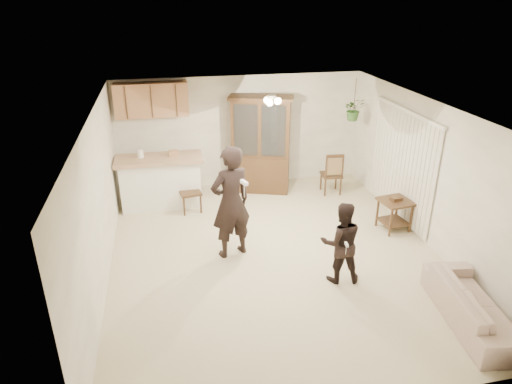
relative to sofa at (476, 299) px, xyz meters
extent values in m
plane|color=beige|center=(-2.23, 2.24, -0.37)|extent=(6.50, 6.50, 0.00)
cube|color=white|center=(-2.23, 2.24, 2.13)|extent=(5.50, 6.50, 0.02)
cube|color=white|center=(-2.23, 5.49, 0.88)|extent=(5.50, 0.02, 2.50)
cube|color=white|center=(-2.23, -1.01, 0.88)|extent=(5.50, 0.02, 2.50)
cube|color=white|center=(-4.98, 2.24, 0.88)|extent=(0.02, 6.50, 2.50)
cube|color=white|center=(0.52, 2.24, 0.88)|extent=(0.02, 6.50, 2.50)
cube|color=white|center=(-4.08, 4.59, 0.13)|extent=(1.60, 0.55, 1.00)
cube|color=tan|center=(-4.08, 4.59, 0.68)|extent=(1.75, 0.70, 0.08)
cube|color=#976C42|center=(-4.13, 5.31, 1.73)|extent=(1.50, 0.34, 0.70)
imported|color=#235220|center=(0.07, 4.64, 1.48)|extent=(0.43, 0.37, 0.48)
cylinder|color=black|center=(0.07, 4.64, 1.81)|extent=(0.01, 0.01, 0.65)
imported|color=beige|center=(0.00, 0.00, 0.00)|extent=(0.99, 1.96, 0.73)
imported|color=black|center=(-2.95, 2.41, 0.53)|extent=(0.76, 0.62, 1.80)
imported|color=black|center=(-1.43, 1.31, 0.31)|extent=(0.73, 0.61, 1.35)
cube|color=#362413|center=(-1.88, 5.00, 0.05)|extent=(1.35, 0.87, 0.84)
cube|color=#362413|center=(-1.88, 5.00, 1.10)|extent=(1.33, 0.81, 1.25)
cube|color=#B0BBC1|center=(-1.88, 5.00, 1.10)|extent=(1.04, 0.36, 1.10)
cube|color=#362413|center=(-1.88, 5.00, 1.74)|extent=(1.45, 0.93, 0.06)
cube|color=#362413|center=(0.19, 2.66, 0.21)|extent=(0.62, 0.62, 0.04)
cube|color=#362413|center=(0.19, 2.66, -0.20)|extent=(0.52, 0.52, 0.03)
cube|color=#362413|center=(0.19, 2.66, 0.27)|extent=(0.21, 0.16, 0.07)
cube|color=#362413|center=(-3.51, 4.24, 0.05)|extent=(0.47, 0.47, 0.05)
cube|color=#A07C50|center=(-3.51, 4.24, 0.30)|extent=(0.31, 0.08, 0.36)
cube|color=#362413|center=(-3.51, 4.24, 0.53)|extent=(0.38, 0.09, 0.07)
cube|color=#362413|center=(-1.57, 5.08, 0.12)|extent=(0.67, 0.67, 0.05)
cube|color=#A07C50|center=(-1.57, 5.08, 0.42)|extent=(0.22, 0.33, 0.42)
cube|color=#362413|center=(-1.57, 5.08, 0.70)|extent=(0.27, 0.40, 0.08)
cube|color=#362413|center=(-0.37, 4.53, 0.06)|extent=(0.46, 0.46, 0.05)
cube|color=#A07C50|center=(-0.37, 4.53, 0.32)|extent=(0.32, 0.06, 0.37)
cube|color=#362413|center=(-0.37, 4.53, 0.56)|extent=(0.39, 0.07, 0.07)
cube|color=white|center=(-2.80, 1.98, 1.13)|extent=(0.10, 0.18, 0.05)
cube|color=white|center=(-1.48, 1.01, 0.45)|extent=(0.05, 0.12, 0.04)
camera|label=1|loc=(-3.93, -4.31, 3.81)|focal=32.00mm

